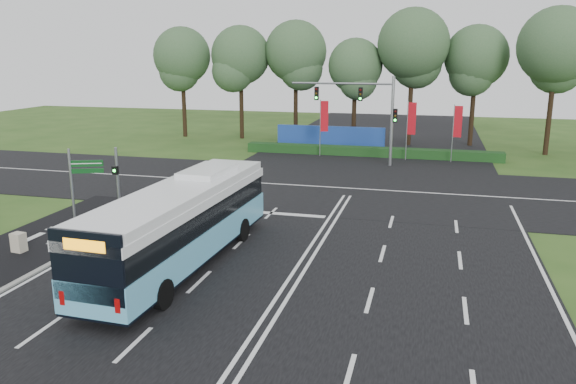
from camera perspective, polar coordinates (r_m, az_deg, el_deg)
name	(u,v)px	position (r m, az deg, el deg)	size (l,w,h in m)	color
ground	(310,248)	(25.83, 2.23, -5.72)	(120.00, 120.00, 0.00)	#2C4F1A
road_main	(310,248)	(25.82, 2.23, -5.68)	(20.00, 120.00, 0.04)	black
road_cross	(349,189)	(37.17, 6.20, 0.35)	(120.00, 14.00, 0.05)	black
bike_path	(32,246)	(28.59, -24.59, -4.99)	(5.00, 18.00, 0.06)	black
kerb_strip	(77,250)	(27.17, -20.63, -5.50)	(0.25, 18.00, 0.12)	gray
city_bus	(182,223)	(23.64, -10.69, -3.12)	(3.12, 12.83, 3.66)	#5DB3D8
pedestrian_signal	(117,180)	(31.43, -16.95, 1.21)	(0.31, 0.43, 3.84)	gray
street_sign	(79,180)	(29.29, -20.49, 1.11)	(1.54, 0.66, 4.20)	gray
utility_cabinet	(19,243)	(27.81, -25.68, -4.68)	(0.55, 0.46, 0.92)	beige
banner_flag_left	(323,120)	(48.47, 3.60, 7.33)	(0.69, 0.28, 4.88)	gray
banner_flag_mid	(410,122)	(47.45, 12.33, 6.93)	(0.73, 0.11, 4.93)	gray
banner_flag_right	(457,125)	(47.47, 16.75, 6.52)	(0.70, 0.09, 4.72)	gray
traffic_light_gantry	(369,106)	(44.74, 8.25, 8.60)	(8.41, 0.28, 7.00)	gray
hedge	(370,152)	(49.26, 8.37, 4.06)	(22.00, 1.20, 0.80)	#183B15
blue_hoarding	(330,138)	(52.16, 4.32, 5.49)	(10.00, 0.30, 2.20)	#1B3E94
eucalyptus_row	(391,53)	(55.28, 10.46, 13.75)	(47.50, 9.86, 12.91)	black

